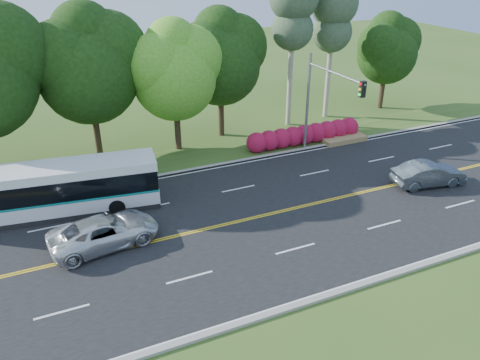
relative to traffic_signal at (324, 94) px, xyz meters
name	(u,v)px	position (x,y,z in m)	size (l,w,h in m)	color
ground	(272,214)	(-6.49, -5.40, -4.67)	(120.00, 120.00, 0.00)	#36551C
road	(272,214)	(-6.49, -5.40, -4.66)	(60.00, 14.00, 0.02)	black
curb_north	(224,164)	(-6.49, 1.75, -4.60)	(60.00, 0.30, 0.15)	gray
curb_south	(348,289)	(-6.49, -12.55, -4.60)	(60.00, 0.30, 0.15)	gray
grass_verge	(214,154)	(-6.49, 3.60, -4.62)	(60.00, 4.00, 0.10)	#36551C
lane_markings	(270,214)	(-6.59, -5.40, -4.65)	(57.60, 13.82, 0.00)	gold
tree_row	(123,58)	(-11.65, 6.73, 2.06)	(44.70, 9.10, 13.84)	black
bougainvillea_hedge	(307,135)	(0.69, 2.75, -3.95)	(9.50, 2.25, 1.50)	maroon
traffic_signal	(324,94)	(0.00, 0.00, 0.00)	(0.42, 6.10, 7.00)	gray
transit_bus	(56,190)	(-17.30, -0.49, -3.24)	(11.11, 3.74, 2.85)	silver
sedan	(429,174)	(4.01, -6.22, -3.91)	(1.58, 4.52, 1.49)	slate
suv	(105,232)	(-15.49, -4.72, -3.90)	(2.48, 5.38, 1.49)	silver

